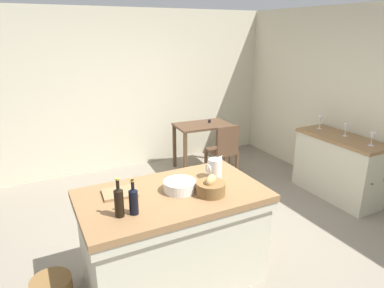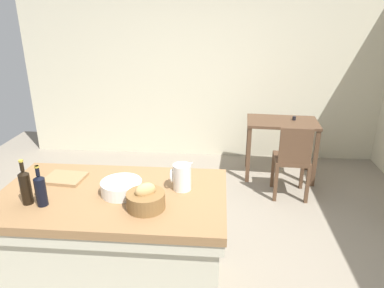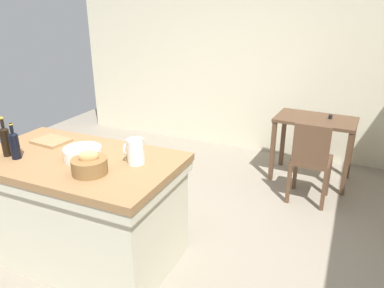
{
  "view_description": "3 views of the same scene",
  "coord_description": "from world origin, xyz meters",
  "px_view_note": "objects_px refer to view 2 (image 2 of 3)",
  "views": [
    {
      "loc": [
        -1.55,
        -2.89,
        2.26
      ],
      "look_at": [
        0.17,
        0.52,
        0.97
      ],
      "focal_mm": 31.7,
      "sensor_mm": 36.0,
      "label": 1
    },
    {
      "loc": [
        0.25,
        -2.59,
        2.13
      ],
      "look_at": [
        0.0,
        0.47,
        0.96
      ],
      "focal_mm": 33.13,
      "sensor_mm": 36.0,
      "label": 2
    },
    {
      "loc": [
        1.41,
        -2.45,
        2.04
      ],
      "look_at": [
        0.16,
        0.33,
        0.86
      ],
      "focal_mm": 34.29,
      "sensor_mm": 36.0,
      "label": 3
    }
  ],
  "objects_px": {
    "wine_bottle_dark": "(41,189)",
    "cutting_board": "(65,178)",
    "wooden_chair": "(292,159)",
    "wash_bowl": "(122,187)",
    "writing_desk": "(282,130)",
    "island_table": "(116,243)",
    "wine_bottle_amber": "(25,186)",
    "pitcher": "(182,177)",
    "bread_basket": "(146,199)"
  },
  "relations": [
    {
      "from": "wooden_chair",
      "to": "cutting_board",
      "type": "bearing_deg",
      "value": -142.94
    },
    {
      "from": "wooden_chair",
      "to": "cutting_board",
      "type": "distance_m",
      "value": 2.57
    },
    {
      "from": "island_table",
      "to": "cutting_board",
      "type": "relative_size",
      "value": 5.6
    },
    {
      "from": "pitcher",
      "to": "wine_bottle_dark",
      "type": "xyz_separation_m",
      "value": [
        -0.9,
        -0.3,
        0.02
      ]
    },
    {
      "from": "wooden_chair",
      "to": "wine_bottle_amber",
      "type": "bearing_deg",
      "value": -138.31
    },
    {
      "from": "island_table",
      "to": "cutting_board",
      "type": "xyz_separation_m",
      "value": [
        -0.42,
        0.18,
        0.43
      ]
    },
    {
      "from": "wash_bowl",
      "to": "wine_bottle_amber",
      "type": "xyz_separation_m",
      "value": [
        -0.59,
        -0.18,
        0.08
      ]
    },
    {
      "from": "writing_desk",
      "to": "wooden_chair",
      "type": "relative_size",
      "value": 1.02
    },
    {
      "from": "writing_desk",
      "to": "wine_bottle_dark",
      "type": "height_order",
      "value": "wine_bottle_dark"
    },
    {
      "from": "wash_bowl",
      "to": "cutting_board",
      "type": "height_order",
      "value": "wash_bowl"
    },
    {
      "from": "wash_bowl",
      "to": "cutting_board",
      "type": "relative_size",
      "value": 0.99
    },
    {
      "from": "writing_desk",
      "to": "cutting_board",
      "type": "height_order",
      "value": "cutting_board"
    },
    {
      "from": "wooden_chair",
      "to": "wine_bottle_dark",
      "type": "distance_m",
      "value": 2.82
    },
    {
      "from": "bread_basket",
      "to": "cutting_board",
      "type": "height_order",
      "value": "bread_basket"
    },
    {
      "from": "wooden_chair",
      "to": "wash_bowl",
      "type": "xyz_separation_m",
      "value": [
        -1.53,
        -1.7,
        0.46
      ]
    },
    {
      "from": "wooden_chair",
      "to": "cutting_board",
      "type": "xyz_separation_m",
      "value": [
        -2.02,
        -1.53,
        0.42
      ]
    },
    {
      "from": "wooden_chair",
      "to": "pitcher",
      "type": "xyz_separation_m",
      "value": [
        -1.12,
        -1.61,
        0.51
      ]
    },
    {
      "from": "wash_bowl",
      "to": "wine_bottle_amber",
      "type": "relative_size",
      "value": 0.91
    },
    {
      "from": "pitcher",
      "to": "bread_basket",
      "type": "xyz_separation_m",
      "value": [
        -0.21,
        -0.28,
        -0.03
      ]
    },
    {
      "from": "bread_basket",
      "to": "wine_bottle_amber",
      "type": "xyz_separation_m",
      "value": [
        -0.8,
        -0.0,
        0.06
      ]
    },
    {
      "from": "island_table",
      "to": "wash_bowl",
      "type": "height_order",
      "value": "wash_bowl"
    },
    {
      "from": "island_table",
      "to": "wash_bowl",
      "type": "xyz_separation_m",
      "value": [
        0.07,
        0.0,
        0.47
      ]
    },
    {
      "from": "island_table",
      "to": "wine_bottle_amber",
      "type": "relative_size",
      "value": 5.14
    },
    {
      "from": "wine_bottle_amber",
      "to": "wine_bottle_dark",
      "type": "bearing_deg",
      "value": -7.53
    },
    {
      "from": "wash_bowl",
      "to": "wooden_chair",
      "type": "bearing_deg",
      "value": 48.07
    },
    {
      "from": "wooden_chair",
      "to": "wash_bowl",
      "type": "relative_size",
      "value": 3.17
    },
    {
      "from": "pitcher",
      "to": "wash_bowl",
      "type": "bearing_deg",
      "value": -166.56
    },
    {
      "from": "writing_desk",
      "to": "pitcher",
      "type": "height_order",
      "value": "pitcher"
    },
    {
      "from": "bread_basket",
      "to": "wine_bottle_dark",
      "type": "height_order",
      "value": "wine_bottle_dark"
    },
    {
      "from": "island_table",
      "to": "wine_bottle_amber",
      "type": "bearing_deg",
      "value": -160.77
    },
    {
      "from": "island_table",
      "to": "writing_desk",
      "type": "relative_size",
      "value": 1.74
    },
    {
      "from": "island_table",
      "to": "wine_bottle_dark",
      "type": "distance_m",
      "value": 0.7
    },
    {
      "from": "island_table",
      "to": "bread_basket",
      "type": "xyz_separation_m",
      "value": [
        0.28,
        -0.18,
        0.48
      ]
    },
    {
      "from": "pitcher",
      "to": "wine_bottle_amber",
      "type": "distance_m",
      "value": 1.05
    },
    {
      "from": "island_table",
      "to": "wash_bowl",
      "type": "relative_size",
      "value": 5.64
    },
    {
      "from": "writing_desk",
      "to": "cutting_board",
      "type": "distance_m",
      "value": 2.91
    },
    {
      "from": "pitcher",
      "to": "cutting_board",
      "type": "xyz_separation_m",
      "value": [
        -0.91,
        0.08,
        -0.09
      ]
    },
    {
      "from": "writing_desk",
      "to": "pitcher",
      "type": "relative_size",
      "value": 3.99
    },
    {
      "from": "island_table",
      "to": "writing_desk",
      "type": "xyz_separation_m",
      "value": [
        1.56,
        2.3,
        0.16
      ]
    },
    {
      "from": "wash_bowl",
      "to": "wine_bottle_dark",
      "type": "xyz_separation_m",
      "value": [
        -0.48,
        -0.2,
        0.07
      ]
    },
    {
      "from": "island_table",
      "to": "wine_bottle_dark",
      "type": "relative_size",
      "value": 5.68
    },
    {
      "from": "wine_bottle_dark",
      "to": "wooden_chair",
      "type": "bearing_deg",
      "value": 43.4
    },
    {
      "from": "wash_bowl",
      "to": "bread_basket",
      "type": "relative_size",
      "value": 1.14
    },
    {
      "from": "wine_bottle_dark",
      "to": "cutting_board",
      "type": "bearing_deg",
      "value": 91.54
    },
    {
      "from": "wash_bowl",
      "to": "wine_bottle_amber",
      "type": "distance_m",
      "value": 0.62
    },
    {
      "from": "cutting_board",
      "to": "wine_bottle_amber",
      "type": "distance_m",
      "value": 0.39
    },
    {
      "from": "pitcher",
      "to": "cutting_board",
      "type": "relative_size",
      "value": 0.81
    },
    {
      "from": "writing_desk",
      "to": "bread_basket",
      "type": "distance_m",
      "value": 2.8
    },
    {
      "from": "writing_desk",
      "to": "pitcher",
      "type": "distance_m",
      "value": 2.47
    },
    {
      "from": "bread_basket",
      "to": "cutting_board",
      "type": "bearing_deg",
      "value": 153.06
    }
  ]
}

